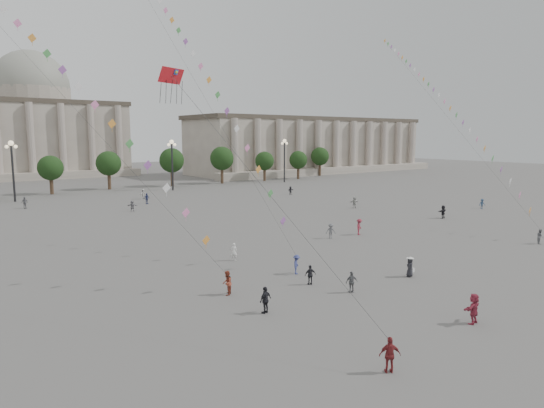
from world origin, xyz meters
TOP-DOWN VIEW (x-y plane):
  - ground at (0.00, 0.00)m, footprint 360.00×360.00m
  - hall_east at (75.00, 93.89)m, footprint 84.00×26.22m
  - hall_central at (0.00, 129.22)m, footprint 48.30×34.30m
  - tree_row at (0.00, 78.00)m, footprint 137.12×5.12m
  - lamp_post_mid_west at (-15.00, 70.00)m, footprint 2.00×0.90m
  - lamp_post_mid_east at (15.00, 70.00)m, footprint 2.00×0.90m
  - lamp_post_far_east at (45.00, 70.00)m, footprint 2.00×0.90m
  - person_crowd_0 at (2.53, 53.66)m, footprint 1.15×0.77m
  - person_crowd_3 at (30.17, 14.98)m, footprint 1.74×0.61m
  - person_crowd_4 at (4.37, 59.91)m, footprint 1.82×1.37m
  - person_crowd_6 at (8.21, 14.49)m, footprint 1.29×1.12m
  - person_crowd_7 at (27.26, 29.16)m, footprint 1.76×0.77m
  - person_crowd_8 at (12.32, 14.02)m, footprint 1.41×1.21m
  - person_crowd_9 at (30.40, 49.36)m, footprint 1.56×0.69m
  - person_crowd_12 at (-2.46, 47.09)m, footprint 1.58×1.15m
  - person_crowd_13 at (-5.71, 12.74)m, footprint 0.73×0.69m
  - person_crowd_14 at (42.93, 16.58)m, footprint 1.18×0.99m
  - person_crowd_16 at (-15.14, 60.08)m, footprint 1.19×0.90m
  - tourist_0 at (-11.03, -10.00)m, footprint 1.12×0.97m
  - tourist_1 at (-4.84, 2.99)m, footprint 0.98×0.64m
  - tourist_2 at (-1.97, -8.95)m, footprint 1.83×0.80m
  - tourist_3 at (-3.67, -0.29)m, footprint 1.01×0.67m
  - tourist_4 at (-11.22, 0.10)m, footprint 1.13×0.70m
  - kite_flyer_0 at (-11.32, 4.73)m, footprint 1.08×1.10m
  - kite_flyer_1 at (-3.85, 5.87)m, footprint 1.20×1.17m
  - kite_flyer_2 at (24.38, -0.81)m, footprint 0.98×0.96m
  - hat_person at (3.11, -0.27)m, footprint 0.95×0.82m
  - dragon_kite at (-14.03, 7.03)m, footprint 2.64×9.31m
  - kite_train_west at (-21.30, 25.58)m, footprint 19.24×38.85m
  - kite_train_mid at (-1.70, 35.52)m, footprint 4.77×55.61m
  - kite_train_east at (37.92, 22.39)m, footprint 25.89×43.31m

SIDE VIEW (x-z plane):
  - ground at x=0.00m, z-range 0.00..0.00m
  - tourist_1 at x=-4.84m, z-range 0.00..1.55m
  - kite_flyer_2 at x=24.38m, z-range 0.00..1.59m
  - person_crowd_14 at x=42.93m, z-range 0.00..1.59m
  - tourist_3 at x=-3.67m, z-range 0.00..1.60m
  - person_crowd_9 at x=30.40m, z-range 0.00..1.62m
  - kite_flyer_1 at x=-3.85m, z-range 0.00..1.65m
  - person_crowd_12 at x=-2.46m, z-range 0.00..1.65m
  - person_crowd_13 at x=-5.71m, z-range 0.00..1.67m
  - person_crowd_6 at x=8.21m, z-range 0.00..1.73m
  - hat_person at x=3.11m, z-range 0.02..1.71m
  - tourist_4 at x=-11.22m, z-range 0.00..1.79m
  - kite_flyer_0 at x=-11.32m, z-range 0.00..1.79m
  - tourist_0 at x=-11.03m, z-range 0.00..1.81m
  - person_crowd_0 at x=2.53m, z-range 0.00..1.82m
  - person_crowd_7 at x=27.26m, z-range 0.00..1.83m
  - person_crowd_3 at x=30.17m, z-range 0.00..1.85m
  - person_crowd_16 at x=-15.14m, z-range 0.00..1.88m
  - person_crowd_8 at x=12.32m, z-range 0.00..1.89m
  - person_crowd_4 at x=4.37m, z-range 0.00..1.91m
  - tourist_2 at x=-1.97m, z-range 0.00..1.91m
  - tree_row at x=0.00m, z-range 1.39..9.39m
  - lamp_post_mid_west at x=-15.00m, z-range 2.03..12.68m
  - lamp_post_mid_east at x=15.00m, z-range 2.03..12.68m
  - lamp_post_far_east at x=45.00m, z-range 2.03..12.68m
  - hall_east at x=75.00m, z-range -0.17..17.03m
  - hall_central at x=0.00m, z-range -3.52..31.98m
  - dragon_kite at x=-14.03m, z-range 3.54..25.95m
  - kite_train_east at x=37.92m, z-range -12.05..47.45m
  - kite_train_west at x=-21.30m, z-range -6.95..50.82m
  - kite_train_mid at x=-1.70m, z-range -9.84..63.93m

